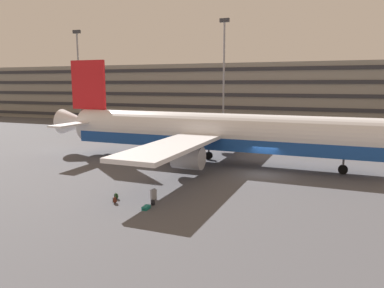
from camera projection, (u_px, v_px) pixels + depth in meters
ground_plane at (263, 174)px, 35.83m from camera, size 600.00×600.00×0.00m
terminal_structure at (306, 94)px, 80.17m from camera, size 176.89×21.96×12.80m
airliner at (212, 133)px, 40.14m from camera, size 40.72×32.78×11.47m
light_mast_far_left at (78, 70)px, 80.84m from camera, size 1.80×0.50×20.07m
light_mast_left at (224, 66)px, 68.97m from camera, size 1.80×0.50×20.50m
suitcase_small at (146, 208)px, 25.69m from camera, size 0.40×0.77×0.24m
suitcase_teal at (153, 194)px, 27.72m from camera, size 0.45×0.50×0.90m
backpack_black at (115, 200)px, 26.96m from camera, size 0.29×0.35×0.54m
backpack_large at (153, 202)px, 26.52m from camera, size 0.30×0.36×0.47m
backpack_orange at (116, 196)px, 27.97m from camera, size 0.36×0.28×0.50m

